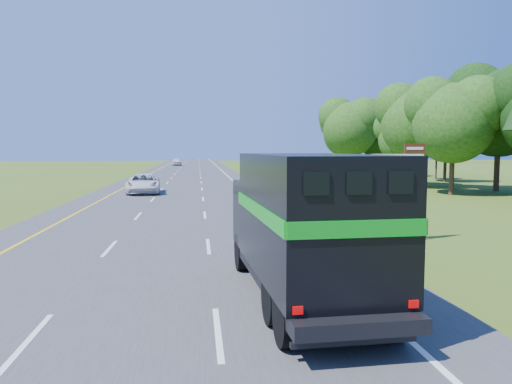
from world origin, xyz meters
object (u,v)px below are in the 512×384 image
(exit_sign, at_px, (398,178))
(far_car, at_px, (177,162))
(white_suv, at_px, (143,184))
(horse_truck, at_px, (304,223))

(exit_sign, bearing_deg, far_car, 92.72)
(white_suv, distance_m, far_car, 68.06)
(horse_truck, xyz_separation_m, white_suv, (-7.02, 30.37, -1.10))
(white_suv, xyz_separation_m, exit_sign, (12.44, -23.05, 1.71))
(far_car, bearing_deg, white_suv, -90.74)
(far_car, xyz_separation_m, exit_sign, (12.47, -91.12, 1.69))
(horse_truck, distance_m, exit_sign, 9.12)
(far_car, bearing_deg, exit_sign, -82.97)
(horse_truck, bearing_deg, far_car, 91.24)
(white_suv, bearing_deg, horse_truck, -81.18)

